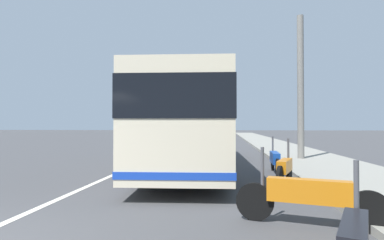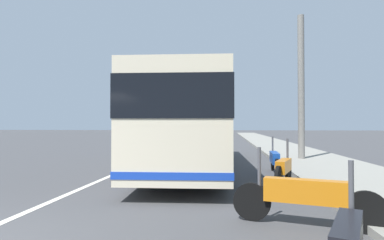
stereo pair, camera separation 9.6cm
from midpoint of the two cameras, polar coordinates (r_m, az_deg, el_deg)
sidewalk_curb at (r=14.18m, az=22.66°, el=-7.33°), size 110.00×3.60×0.14m
lane_divider_line at (r=14.13m, az=-9.17°, el=-7.69°), size 110.00×0.16×0.01m
coach_bus at (r=12.54m, az=-0.02°, el=-0.26°), size 12.16×3.18×3.13m
motorcycle_by_tree at (r=5.62m, az=20.13°, el=-12.82°), size 0.75×2.33×1.28m
motorcycle_angled at (r=8.78m, az=16.53°, el=-8.63°), size 2.02×0.79×1.28m
motorcycle_far_end at (r=11.26m, az=14.90°, el=-6.97°), size 2.34×0.31×1.25m
car_side_street at (r=49.09m, az=4.82°, el=-2.18°), size 4.58×1.89×1.40m
car_ahead_same_lane at (r=32.77m, az=-5.64°, el=-2.68°), size 4.67×2.09×1.45m
car_oncoming at (r=58.03m, az=-0.01°, el=-1.96°), size 4.25×1.91×1.47m
utility_pole at (r=15.51m, az=19.26°, el=5.47°), size 0.30×0.30×6.77m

